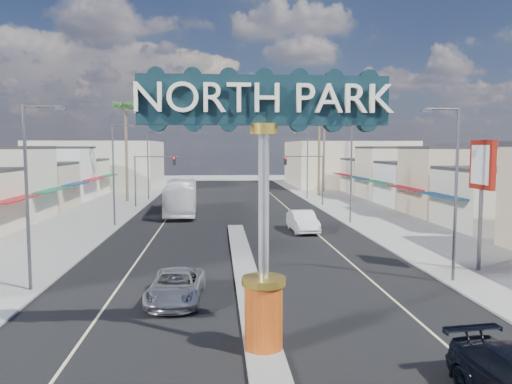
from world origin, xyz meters
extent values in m
plane|color=gray|center=(0.00, 30.00, 0.00)|extent=(160.00, 160.00, 0.00)
cube|color=black|center=(0.00, 30.00, 0.01)|extent=(20.00, 120.00, 0.01)
cube|color=gray|center=(0.00, 14.00, 0.08)|extent=(1.30, 30.00, 0.16)
cube|color=gray|center=(-14.00, 30.00, 0.06)|extent=(8.00, 120.00, 0.12)
cube|color=gray|center=(14.00, 30.00, 0.06)|extent=(8.00, 120.00, 0.12)
cube|color=beige|center=(-24.00, 43.00, 3.00)|extent=(12.00, 42.00, 6.00)
cube|color=#B7B29E|center=(24.00, 43.00, 3.00)|extent=(12.00, 42.00, 6.00)
cube|color=#B7B29E|center=(-22.00, 75.00, 4.00)|extent=(20.00, 20.00, 8.00)
cube|color=beige|center=(22.00, 75.00, 4.00)|extent=(20.00, 20.00, 8.00)
cylinder|color=red|center=(0.00, 2.00, 1.26)|extent=(1.30, 1.30, 2.20)
cylinder|color=gold|center=(0.00, 2.00, 2.49)|extent=(1.50, 1.50, 0.25)
cylinder|color=#B7B7BC|center=(0.00, 2.00, 5.01)|extent=(0.36, 0.36, 4.80)
cylinder|color=gold|center=(0.00, 2.00, 7.58)|extent=(0.90, 0.90, 0.35)
cube|color=black|center=(0.00, 2.00, 8.51)|extent=(8.20, 0.50, 1.60)
cylinder|color=#47474C|center=(-11.00, 44.00, 3.00)|extent=(0.18, 0.18, 6.00)
cylinder|color=#47474C|center=(-8.50, 44.00, 5.90)|extent=(5.00, 0.12, 0.12)
cube|color=black|center=(-6.50, 44.00, 5.40)|extent=(0.32, 0.32, 1.00)
sphere|color=red|center=(-6.50, 43.82, 5.72)|extent=(0.22, 0.22, 0.22)
cylinder|color=#47474C|center=(11.00, 44.00, 3.00)|extent=(0.18, 0.18, 6.00)
cylinder|color=#47474C|center=(8.50, 44.00, 5.90)|extent=(5.00, 0.12, 0.12)
cube|color=black|center=(6.50, 44.00, 5.40)|extent=(0.32, 0.32, 1.00)
sphere|color=red|center=(6.50, 43.82, 5.72)|extent=(0.22, 0.22, 0.22)
cylinder|color=#47474C|center=(-10.60, 10.00, 4.50)|extent=(0.16, 0.16, 9.00)
cylinder|color=#47474C|center=(-9.70, 10.00, 8.90)|extent=(1.80, 0.10, 0.10)
cube|color=#47474C|center=(-8.90, 10.00, 8.80)|extent=(0.50, 0.22, 0.15)
cylinder|color=#47474C|center=(-10.60, 30.00, 4.50)|extent=(0.16, 0.16, 9.00)
cylinder|color=#47474C|center=(-9.70, 30.00, 8.90)|extent=(1.80, 0.10, 0.10)
cube|color=#47474C|center=(-8.90, 30.00, 8.80)|extent=(0.50, 0.22, 0.15)
cylinder|color=#47474C|center=(-10.60, 52.00, 4.50)|extent=(0.16, 0.16, 9.00)
cylinder|color=#47474C|center=(-9.70, 52.00, 8.90)|extent=(1.80, 0.10, 0.10)
cube|color=#47474C|center=(-8.90, 52.00, 8.80)|extent=(0.50, 0.22, 0.15)
cylinder|color=#47474C|center=(10.60, 10.00, 4.50)|extent=(0.16, 0.16, 9.00)
cylinder|color=#47474C|center=(9.70, 10.00, 8.90)|extent=(1.80, 0.10, 0.10)
cube|color=#47474C|center=(8.90, 10.00, 8.80)|extent=(0.50, 0.22, 0.15)
cylinder|color=#47474C|center=(10.60, 30.00, 4.50)|extent=(0.16, 0.16, 9.00)
cylinder|color=#47474C|center=(9.70, 30.00, 8.90)|extent=(1.80, 0.10, 0.10)
cube|color=#47474C|center=(8.90, 30.00, 8.80)|extent=(0.50, 0.22, 0.15)
cylinder|color=#47474C|center=(10.60, 52.00, 4.50)|extent=(0.16, 0.16, 9.00)
cylinder|color=#47474C|center=(9.70, 52.00, 8.90)|extent=(1.80, 0.10, 0.10)
cube|color=#47474C|center=(8.90, 52.00, 8.80)|extent=(0.50, 0.22, 0.15)
cylinder|color=brown|center=(-13.00, 50.00, 6.00)|extent=(0.36, 0.36, 12.00)
cylinder|color=brown|center=(13.00, 56.00, 5.50)|extent=(0.36, 0.36, 11.00)
cylinder|color=brown|center=(15.00, 62.00, 6.50)|extent=(0.36, 0.36, 13.00)
imported|color=#A8A9AD|center=(-3.44, 7.90, 0.70)|extent=(2.59, 5.17, 1.40)
imported|color=silver|center=(5.50, 26.07, 0.87)|extent=(2.09, 5.37, 1.74)
imported|color=white|center=(-5.32, 38.00, 1.78)|extent=(3.39, 12.84, 3.55)
cylinder|color=#47474C|center=(13.05, 12.00, 2.39)|extent=(0.23, 0.23, 4.54)
cube|color=maroon|center=(13.05, 12.00, 6.02)|extent=(0.30, 2.27, 2.73)
cube|color=white|center=(12.89, 11.99, 6.02)|extent=(0.04, 1.82, 2.16)
camera|label=1|loc=(-1.54, -14.42, 6.99)|focal=35.00mm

